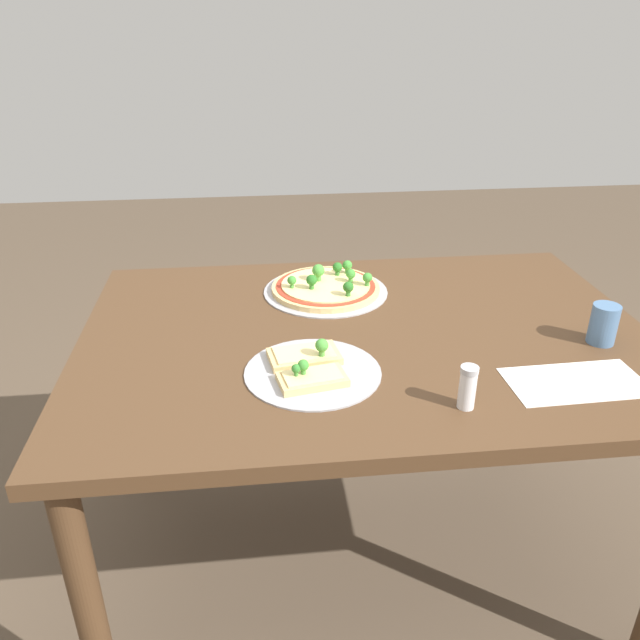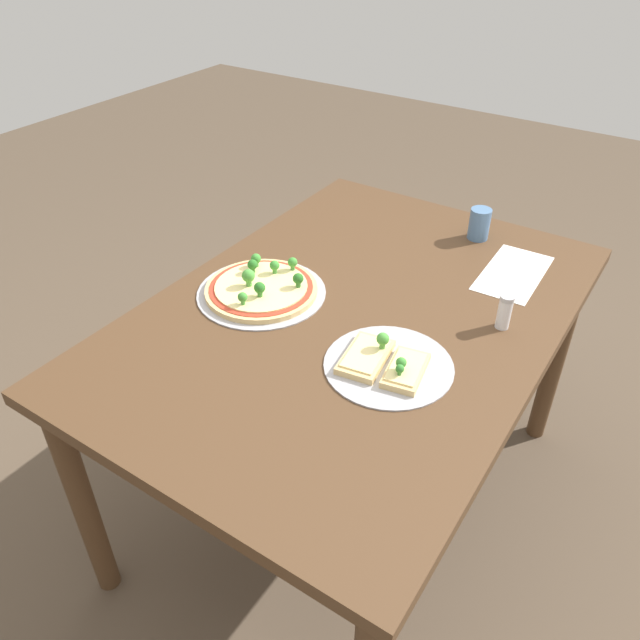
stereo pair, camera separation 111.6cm
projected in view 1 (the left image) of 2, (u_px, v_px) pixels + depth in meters
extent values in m
plane|color=brown|center=(358.00, 555.00, 1.83)|extent=(8.00, 8.00, 0.00)
cube|color=#4C331E|center=(366.00, 338.00, 1.51)|extent=(1.36, 0.94, 0.04)
cylinder|color=#4C331E|center=(90.00, 614.00, 1.24)|extent=(0.06, 0.06, 0.70)
cylinder|color=#4C331E|center=(147.00, 390.00, 1.98)|extent=(0.06, 0.06, 0.70)
cylinder|color=#4C331E|center=(522.00, 368.00, 2.10)|extent=(0.06, 0.06, 0.70)
cylinder|color=#A3A3A8|center=(326.00, 291.00, 1.71)|extent=(0.34, 0.34, 0.00)
cylinder|color=#DBB775|center=(326.00, 288.00, 1.70)|extent=(0.30, 0.30, 0.01)
cylinder|color=#B73823|center=(326.00, 286.00, 1.70)|extent=(0.27, 0.27, 0.00)
cylinder|color=#F4DB8E|center=(326.00, 285.00, 1.70)|extent=(0.24, 0.24, 0.00)
sphere|color=#479338|center=(318.00, 270.00, 1.71)|extent=(0.03, 0.03, 0.03)
cylinder|color=#51973E|center=(318.00, 278.00, 1.72)|extent=(0.02, 0.02, 0.02)
sphere|color=#3D8933|center=(367.00, 277.00, 1.68)|extent=(0.03, 0.03, 0.03)
cylinder|color=#488E3A|center=(367.00, 283.00, 1.69)|extent=(0.01, 0.01, 0.01)
sphere|color=#286B23|center=(312.00, 280.00, 1.66)|extent=(0.03, 0.03, 0.03)
cylinder|color=#37742D|center=(312.00, 287.00, 1.67)|extent=(0.01, 0.01, 0.01)
sphere|color=#3D8933|center=(352.00, 274.00, 1.70)|extent=(0.03, 0.03, 0.03)
cylinder|color=#488E3A|center=(352.00, 280.00, 1.71)|extent=(0.01, 0.01, 0.01)
sphere|color=#286B23|center=(348.00, 287.00, 1.62)|extent=(0.03, 0.03, 0.03)
cylinder|color=#37742D|center=(348.00, 293.00, 1.63)|extent=(0.01, 0.01, 0.01)
sphere|color=#3D8933|center=(292.00, 280.00, 1.67)|extent=(0.02, 0.02, 0.02)
cylinder|color=#488E3A|center=(292.00, 286.00, 1.67)|extent=(0.01, 0.01, 0.01)
sphere|color=#3D8933|center=(349.00, 265.00, 1.76)|extent=(0.03, 0.03, 0.03)
cylinder|color=#488E3A|center=(349.00, 271.00, 1.77)|extent=(0.01, 0.01, 0.01)
sphere|color=#286B23|center=(337.00, 267.00, 1.74)|extent=(0.03, 0.03, 0.03)
cylinder|color=#37742D|center=(337.00, 273.00, 1.75)|extent=(0.01, 0.01, 0.01)
cylinder|color=#A3A3A8|center=(313.00, 372.00, 1.33)|extent=(0.29, 0.29, 0.00)
cube|color=#DBB775|center=(312.00, 379.00, 1.28)|extent=(0.15, 0.10, 0.02)
cube|color=#F4DB8E|center=(312.00, 375.00, 1.28)|extent=(0.13, 0.09, 0.00)
sphere|color=#3D8933|center=(303.00, 365.00, 1.27)|extent=(0.02, 0.02, 0.02)
cylinder|color=#488E3A|center=(303.00, 372.00, 1.28)|extent=(0.01, 0.01, 0.01)
sphere|color=#337A2D|center=(296.00, 368.00, 1.27)|extent=(0.02, 0.02, 0.02)
cylinder|color=#3F8136|center=(296.00, 374.00, 1.27)|extent=(0.01, 0.01, 0.01)
cube|color=#DBB775|center=(304.00, 356.00, 1.37)|extent=(0.17, 0.11, 0.02)
cube|color=#F4DB8E|center=(304.00, 352.00, 1.36)|extent=(0.14, 0.09, 0.00)
sphere|color=#479338|center=(322.00, 345.00, 1.33)|extent=(0.03, 0.03, 0.03)
cylinder|color=#51973E|center=(322.00, 353.00, 1.34)|extent=(0.01, 0.01, 0.01)
cylinder|color=#4C7099|center=(604.00, 324.00, 1.43)|extent=(0.06, 0.06, 0.09)
cylinder|color=silver|center=(467.00, 390.00, 1.20)|extent=(0.03, 0.03, 0.08)
cylinder|color=#B2B2B7|center=(470.00, 370.00, 1.18)|extent=(0.04, 0.04, 0.01)
cube|color=white|center=(576.00, 382.00, 1.29)|extent=(0.29, 0.16, 0.00)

